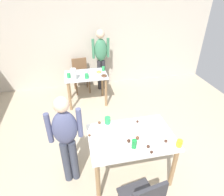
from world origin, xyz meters
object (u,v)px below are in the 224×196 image
(dining_table_near, at_px, (131,142))
(mixing_bowl, at_px, (130,128))
(dining_table_far, at_px, (86,79))
(person_girl_near, at_px, (66,136))
(soda_can, at_px, (134,144))
(chair_far_table, at_px, (81,73))
(pitcher_far, at_px, (74,74))
(person_adult_far, at_px, (101,55))

(dining_table_near, xyz_separation_m, mixing_bowl, (0.01, 0.11, 0.15))
(dining_table_near, height_order, dining_table_far, same)
(person_girl_near, bearing_deg, soda_can, -19.55)
(dining_table_far, relative_size, soda_can, 7.78)
(dining_table_far, bearing_deg, mixing_bowl, -78.62)
(chair_far_table, distance_m, soda_can, 3.13)
(mixing_bowl, xyz_separation_m, soda_can, (-0.04, -0.32, 0.02))
(person_girl_near, distance_m, pitcher_far, 1.88)
(mixing_bowl, bearing_deg, person_adult_far, 89.18)
(chair_far_table, bearing_deg, person_girl_near, -97.33)
(dining_table_near, distance_m, person_adult_far, 2.86)
(dining_table_near, height_order, person_adult_far, person_adult_far)
(mixing_bowl, bearing_deg, dining_table_near, -92.87)
(person_girl_near, distance_m, person_adult_far, 2.91)
(dining_table_near, relative_size, mixing_bowl, 5.84)
(dining_table_near, relative_size, dining_table_far, 1.23)
(person_adult_far, height_order, soda_can, person_adult_far)
(dining_table_near, distance_m, soda_can, 0.27)
(mixing_bowl, distance_m, soda_can, 0.32)
(person_girl_near, distance_m, soda_can, 0.89)
(chair_far_table, height_order, soda_can, soda_can)
(person_adult_far, height_order, mixing_bowl, person_adult_far)
(chair_far_table, xyz_separation_m, person_adult_far, (0.55, -0.02, 0.46))
(pitcher_far, bearing_deg, person_adult_far, 50.35)
(dining_table_far, distance_m, soda_can, 2.45)
(soda_can, bearing_deg, mixing_bowl, 83.30)
(chair_far_table, distance_m, person_girl_near, 2.83)
(soda_can, bearing_deg, dining_table_near, 81.34)
(person_adult_far, distance_m, soda_can, 3.06)
(dining_table_far, bearing_deg, person_girl_near, -102.03)
(dining_table_far, xyz_separation_m, soda_can, (0.38, -2.41, 0.19))
(dining_table_near, xyz_separation_m, chair_far_table, (-0.51, 2.87, -0.15))
(dining_table_far, xyz_separation_m, chair_far_table, (-0.09, 0.67, -0.12))
(person_adult_far, height_order, pitcher_far, person_adult_far)
(dining_table_far, distance_m, person_adult_far, 0.86)
(dining_table_far, relative_size, person_adult_far, 0.60)
(person_adult_far, distance_m, pitcher_far, 1.15)
(dining_table_near, bearing_deg, person_adult_far, 89.10)
(chair_far_table, xyz_separation_m, soda_can, (0.48, -3.08, 0.31))
(person_adult_far, bearing_deg, dining_table_far, -125.44)
(dining_table_far, bearing_deg, soda_can, -80.96)
(chair_far_table, height_order, person_adult_far, person_adult_far)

